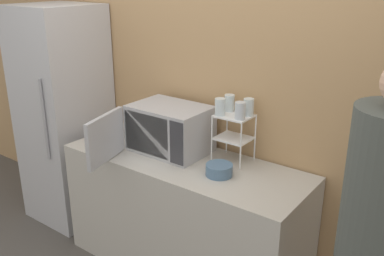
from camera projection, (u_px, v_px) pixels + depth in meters
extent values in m
cube|color=tan|center=(214.00, 91.00, 3.10)|extent=(8.00, 0.06, 2.60)
cube|color=#B7B2A8|center=(184.00, 215.00, 3.12)|extent=(1.78, 0.65, 0.89)
cube|color=#ADADB2|center=(170.00, 128.00, 3.07)|extent=(0.55, 0.39, 0.34)
cube|color=#B7B2A8|center=(146.00, 134.00, 2.97)|extent=(0.39, 0.01, 0.29)
cube|color=#333338|center=(176.00, 143.00, 2.81)|extent=(0.11, 0.01, 0.30)
cube|color=#ADADB2|center=(106.00, 138.00, 2.90)|extent=(0.14, 0.42, 0.33)
cylinder|color=white|center=(212.00, 139.00, 2.89)|extent=(0.01, 0.01, 0.33)
cylinder|color=white|center=(241.00, 146.00, 2.77)|extent=(0.01, 0.01, 0.33)
cylinder|color=white|center=(227.00, 131.00, 3.04)|extent=(0.01, 0.01, 0.33)
cylinder|color=white|center=(255.00, 138.00, 2.91)|extent=(0.01, 0.01, 0.33)
cube|color=white|center=(233.00, 138.00, 2.90)|extent=(0.23, 0.19, 0.01)
cube|color=white|center=(234.00, 116.00, 2.85)|extent=(0.23, 0.19, 0.01)
cylinder|color=silver|center=(220.00, 107.00, 2.83)|extent=(0.07, 0.07, 0.11)
cylinder|color=silver|center=(249.00, 107.00, 2.82)|extent=(0.07, 0.07, 0.11)
cylinder|color=silver|center=(240.00, 111.00, 2.75)|extent=(0.07, 0.07, 0.11)
cylinder|color=silver|center=(229.00, 103.00, 2.91)|extent=(0.07, 0.07, 0.11)
cylinder|color=slate|center=(219.00, 175.00, 2.74)|extent=(0.10, 0.10, 0.01)
cylinder|color=slate|center=(219.00, 170.00, 2.73)|extent=(0.17, 0.17, 0.08)
cube|color=#B7B7BC|center=(64.00, 116.00, 3.70)|extent=(0.63, 0.62, 1.88)
cylinder|color=#99999E|center=(44.00, 120.00, 3.32)|extent=(0.02, 0.02, 0.66)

